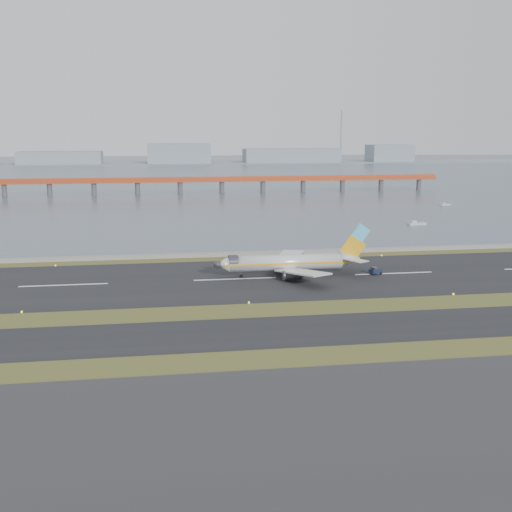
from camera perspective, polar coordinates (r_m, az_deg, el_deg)
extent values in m
plane|color=#354719|center=(125.67, -0.14, -5.14)|extent=(1000.00, 1000.00, 0.00)
cube|color=#2E2E30|center=(75.45, 6.60, -16.60)|extent=(1000.00, 50.00, 0.10)
cube|color=black|center=(114.33, 0.79, -6.77)|extent=(1000.00, 18.00, 0.10)
cube|color=black|center=(154.42, -1.86, -2.07)|extent=(1000.00, 45.00, 0.10)
cube|color=gray|center=(183.50, -3.03, 0.15)|extent=(1000.00, 2.50, 1.00)
cube|color=#485867|center=(580.64, -7.22, 7.44)|extent=(1400.00, 800.00, 1.30)
cube|color=#A63D1C|center=(372.31, -3.06, 6.73)|extent=(260.00, 5.00, 1.60)
cube|color=#A63D1C|center=(372.21, -3.06, 6.96)|extent=(260.00, 0.40, 1.40)
cylinder|color=#4C4C51|center=(375.08, -17.87, 5.56)|extent=(2.80, 2.80, 7.00)
cylinder|color=#4C4C51|center=(372.67, -3.05, 6.04)|extent=(2.80, 2.80, 7.00)
cylinder|color=#4C4C51|center=(394.35, 11.04, 6.13)|extent=(2.80, 2.80, 7.00)
cube|color=gray|center=(740.35, -7.64, 8.17)|extent=(1400.00, 80.00, 1.00)
cube|color=gray|center=(746.73, -17.00, 8.35)|extent=(90.00, 35.00, 14.00)
cube|color=gray|center=(740.23, -6.88, 9.04)|extent=(70.00, 35.00, 22.00)
cube|color=gray|center=(756.59, 3.13, 8.91)|extent=(110.00, 35.00, 16.00)
cube|color=gray|center=(790.44, 11.77, 8.93)|extent=(50.00, 35.00, 20.00)
cylinder|color=gray|center=(770.95, 7.59, 10.51)|extent=(1.80, 1.80, 60.00)
cylinder|color=silver|center=(157.12, 2.66, -0.56)|extent=(28.00, 3.80, 3.80)
cone|color=silver|center=(154.77, -3.00, -0.75)|extent=(3.20, 3.80, 3.80)
cone|color=silver|center=(161.07, 8.32, -0.27)|extent=(5.00, 3.80, 3.80)
cube|color=gold|center=(155.28, 2.81, -0.70)|extent=(31.00, 0.06, 0.45)
cube|color=gold|center=(158.96, 2.52, -0.43)|extent=(31.00, 0.06, 0.45)
cube|color=silver|center=(149.61, 4.14, -1.44)|extent=(11.31, 15.89, 1.66)
cube|color=silver|center=(165.85, 2.81, -0.20)|extent=(11.31, 15.89, 1.66)
cylinder|color=#333338|center=(151.88, 3.30, -1.71)|extent=(4.20, 2.10, 2.10)
cylinder|color=#333338|center=(163.36, 2.40, -0.80)|extent=(4.20, 2.10, 2.10)
cube|color=gold|center=(160.78, 8.62, 0.75)|extent=(6.80, 0.35, 6.85)
cube|color=#53C2ED|center=(160.75, 9.30, 2.06)|extent=(4.85, 0.37, 4.90)
cube|color=silver|center=(157.51, 8.83, -0.36)|extent=(5.64, 6.80, 0.22)
cube|color=silver|center=(164.63, 8.03, 0.15)|extent=(5.64, 6.80, 0.22)
cylinder|color=black|center=(155.95, -1.31, -1.79)|extent=(0.80, 0.28, 0.80)
cylinder|color=black|center=(155.37, 3.40, -1.82)|extent=(1.00, 0.38, 1.00)
cylinder|color=black|center=(160.71, 2.98, -1.38)|extent=(1.00, 0.38, 1.00)
cube|color=#131D36|center=(162.03, 10.58, -1.35)|extent=(3.43, 2.71, 1.13)
cube|color=#333338|center=(161.63, 10.49, -1.10)|extent=(1.75, 1.81, 0.66)
cylinder|color=black|center=(160.92, 10.47, -1.62)|extent=(0.72, 0.51, 0.66)
cylinder|color=black|center=(162.01, 10.12, -1.52)|extent=(0.72, 0.51, 0.66)
cylinder|color=black|center=(162.28, 11.02, -1.53)|extent=(0.72, 0.51, 0.66)
cylinder|color=black|center=(163.37, 10.67, -1.43)|extent=(0.72, 0.51, 0.66)
cube|color=#B6B6BA|center=(252.37, 14.12, 2.79)|extent=(7.61, 3.44, 0.94)
cube|color=#B6B6BA|center=(251.42, 13.82, 2.96)|extent=(2.34, 1.99, 0.94)
cube|color=#B6B6BA|center=(323.42, 16.47, 4.39)|extent=(6.35, 4.14, 0.78)
cube|color=#B6B6BA|center=(322.37, 16.32, 4.50)|extent=(2.15, 1.96, 0.78)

